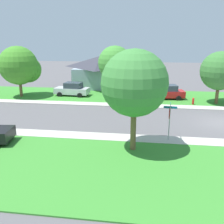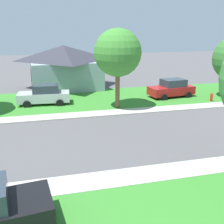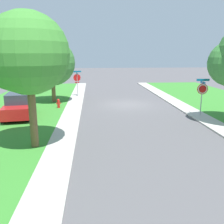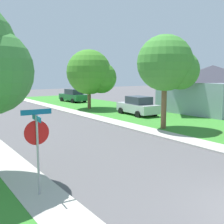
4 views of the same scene
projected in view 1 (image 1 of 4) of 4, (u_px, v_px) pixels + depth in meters
name	position (u px, v px, depth m)	size (l,w,h in m)	color
ground_plane	(220.00, 123.00, 21.47)	(120.00, 120.00, 0.00)	#565456
sidewalk_east	(96.00, 104.00, 27.45)	(1.40, 56.00, 0.10)	#B7B2A8
lawn_east	(103.00, 95.00, 31.93)	(8.00, 56.00, 0.08)	#38842D
sidewalk_west	(71.00, 135.00, 18.52)	(1.40, 56.00, 0.10)	#B7B2A8
lawn_west	(47.00, 166.00, 14.05)	(8.00, 56.00, 0.08)	#38842D
stop_sign_far_corner	(169.00, 116.00, 17.04)	(0.92, 0.92, 2.77)	#9E9EA3
car_silver_driveway_right	(72.00, 89.00, 31.38)	(2.28, 4.42, 1.76)	silver
car_red_behind_trees	(166.00, 92.00, 29.65)	(2.48, 4.51, 1.76)	red
tree_sidewalk_near	(21.00, 67.00, 30.23)	(5.02, 4.67, 6.27)	brown
tree_sidewalk_far	(116.00, 64.00, 27.35)	(4.01, 3.73, 6.37)	brown
tree_across_left	(221.00, 72.00, 26.86)	(4.50, 4.18, 5.81)	brown
tree_corner_large	(137.00, 85.00, 15.15)	(4.43, 4.13, 6.48)	brown
house_right_setback	(100.00, 71.00, 37.91)	(9.46, 8.33, 4.60)	#93A3B2
fire_hydrant	(193.00, 101.00, 27.15)	(0.38, 0.22, 0.83)	red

